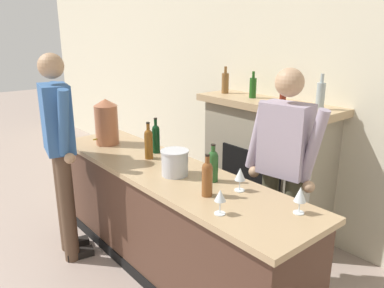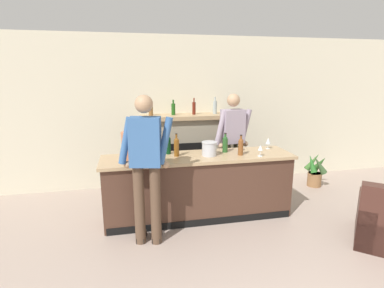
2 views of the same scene
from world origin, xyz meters
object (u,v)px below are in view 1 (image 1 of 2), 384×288
fireplace_stone (264,165)px  ice_bucket_steel (175,163)px  wine_glass_mid_counter (300,195)px  wine_glass_front_left (220,197)px  wine_bottle_merlot_tall (213,165)px  person_customer (60,149)px  wine_glass_front_right (240,175)px  copper_dispenser (106,122)px  wine_bottle_burgundy_dark (207,177)px  wine_bottle_cabernet_heavy (156,137)px  wine_bottle_riesling_slim (149,143)px  person_bartender (283,172)px

fireplace_stone → ice_bucket_steel: (0.13, -1.26, 0.34)m
fireplace_stone → wine_glass_mid_counter: (1.13, -1.06, 0.36)m
ice_bucket_steel → wine_glass_front_left: ice_bucket_steel is taller
wine_bottle_merlot_tall → wine_glass_mid_counter: (0.72, 0.06, -0.01)m
wine_bottle_merlot_tall → person_customer: bearing=-150.5°
person_customer → wine_glass_front_right: size_ratio=10.93×
wine_glass_front_right → wine_glass_mid_counter: size_ratio=0.97×
fireplace_stone → copper_dispenser: size_ratio=3.69×
wine_bottle_burgundy_dark → wine_glass_front_right: (0.08, 0.23, -0.02)m
person_customer → ice_bucket_steel: bearing=30.4°
wine_bottle_cabernet_heavy → wine_glass_front_right: wine_bottle_cabernet_heavy is taller
person_customer → wine_bottle_riesling_slim: bearing=52.6°
person_customer → wine_bottle_cabernet_heavy: bearing=63.9°
copper_dispenser → wine_bottle_riesling_slim: (0.64, 0.07, -0.08)m
wine_glass_front_right → person_bartender: bearing=85.8°
wine_bottle_cabernet_heavy → wine_glass_mid_counter: size_ratio=1.89×
wine_glass_front_left → copper_dispenser: bearing=174.2°
wine_bottle_burgundy_dark → wine_bottle_cabernet_heavy: wine_bottle_cabernet_heavy is taller
person_bartender → wine_glass_front_left: bearing=-80.5°
fireplace_stone → ice_bucket_steel: fireplace_stone is taller
wine_bottle_cabernet_heavy → wine_glass_mid_counter: 1.56m
ice_bucket_steel → person_customer: bearing=-149.6°
fireplace_stone → ice_bucket_steel: 1.31m
person_bartender → wine_bottle_riesling_slim: (-1.02, -0.54, 0.10)m
person_bartender → fireplace_stone: bearing=137.1°
person_customer → wine_bottle_merlot_tall: (1.21, 0.68, 0.04)m
wine_bottle_merlot_tall → wine_bottle_riesling_slim: size_ratio=0.88×
ice_bucket_steel → wine_glass_mid_counter: size_ratio=1.27×
person_customer → fireplace_stone: bearing=66.3°
ice_bucket_steel → wine_glass_front_right: (0.53, 0.17, 0.02)m
wine_bottle_burgundy_dark → wine_glass_mid_counter: size_ratio=1.71×
copper_dispenser → wine_bottle_cabernet_heavy: copper_dispenser is taller
ice_bucket_steel → wine_bottle_burgundy_dark: size_ratio=0.74×
wine_bottle_merlot_tall → wine_glass_front_left: bearing=-38.0°
person_bartender → wine_glass_front_right: size_ratio=10.44×
wine_bottle_cabernet_heavy → wine_bottle_burgundy_dark: bearing=-15.3°
ice_bucket_steel → wine_glass_front_right: bearing=17.4°
wine_bottle_burgundy_dark → wine_glass_front_left: (0.25, -0.12, -0.02)m
wine_bottle_riesling_slim → wine_glass_front_right: (0.99, 0.10, -0.03)m
wine_bottle_riesling_slim → wine_bottle_cabernet_heavy: bearing=123.8°
copper_dispenser → ice_bucket_steel: (1.10, 0.00, -0.13)m
wine_bottle_riesling_slim → wine_glass_front_left: (1.16, -0.25, -0.03)m
fireplace_stone → wine_glass_mid_counter: size_ratio=9.60×
wine_bottle_riesling_slim → wine_glass_front_right: 1.00m
ice_bucket_steel → wine_bottle_merlot_tall: (0.28, 0.14, 0.03)m
wine_bottle_burgundy_dark → wine_glass_front_right: bearing=70.2°
ice_bucket_steel → wine_glass_front_left: (0.70, -0.18, 0.01)m
wine_bottle_merlot_tall → wine_bottle_cabernet_heavy: bearing=175.3°
person_customer → wine_glass_front_left: (1.62, 0.36, 0.02)m
person_bartender → wine_glass_mid_counter: 0.61m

